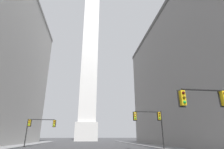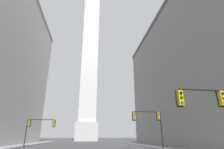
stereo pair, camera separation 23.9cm
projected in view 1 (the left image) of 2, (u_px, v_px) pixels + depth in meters
name	position (u px, v px, depth m)	size (l,w,h in m)	color
sidewalk_right	(171.00, 148.00, 27.40)	(5.00, 83.88, 0.15)	gray
obelisk	(90.00, 55.00, 79.71)	(8.64, 8.64, 77.19)	silver
traffic_light_mid_right	(152.00, 120.00, 25.90)	(4.51, 0.52, 5.40)	black
traffic_light_near_right	(213.00, 106.00, 12.95)	(4.14, 0.50, 5.25)	black
traffic_light_mid_left	(38.00, 125.00, 32.11)	(5.19, 0.50, 4.84)	black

